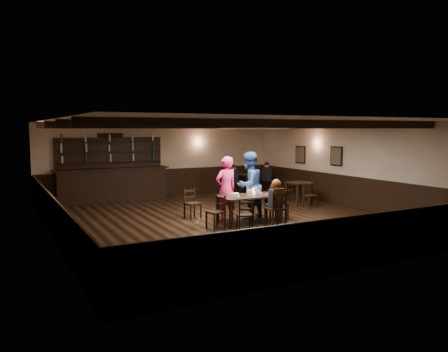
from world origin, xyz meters
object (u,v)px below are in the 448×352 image
chair_near_right (277,206)px  woman_pink (226,189)px  man_blue (249,185)px  dining_table (249,198)px  cake (235,195)px  bar_counter (112,180)px  chair_near_left (245,213)px

chair_near_right → woman_pink: bearing=118.5°
chair_near_right → woman_pink: size_ratio=0.55×
man_blue → dining_table: bearing=39.2°
cake → bar_counter: 5.73m
chair_near_left → dining_table: bearing=52.1°
chair_near_left → man_blue: bearing=55.2°
dining_table → woman_pink: 0.73m
cake → bar_counter: size_ratio=0.07×
chair_near_left → man_blue: size_ratio=0.42×
dining_table → man_blue: 0.69m
chair_near_right → man_blue: man_blue is taller
man_blue → cake: bearing=14.0°
chair_near_right → dining_table: bearing=114.7°
chair_near_right → woman_pink: (-0.74, 1.36, 0.32)m
woman_pink → chair_near_left: bearing=76.6°
cake → woman_pink: bearing=85.9°
cake → chair_near_left: bearing=-100.8°
chair_near_right → cake: bearing=133.8°
man_blue → bar_counter: size_ratio=0.48×
woman_pink → man_blue: (0.71, -0.04, 0.06)m
chair_near_right → chair_near_left: bearing=177.6°
chair_near_right → bar_counter: size_ratio=0.24×
chair_near_right → cake: 1.15m
chair_near_right → woman_pink: woman_pink is taller
man_blue → bar_counter: 5.56m
chair_near_left → chair_near_right: 0.93m
dining_table → bar_counter: 5.92m
man_blue → bar_counter: bar_counter is taller
dining_table → chair_near_left: (-0.57, -0.73, -0.21)m
woman_pink → cake: woman_pink is taller
man_blue → cake: 0.92m
man_blue → bar_counter: bearing=-82.6°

